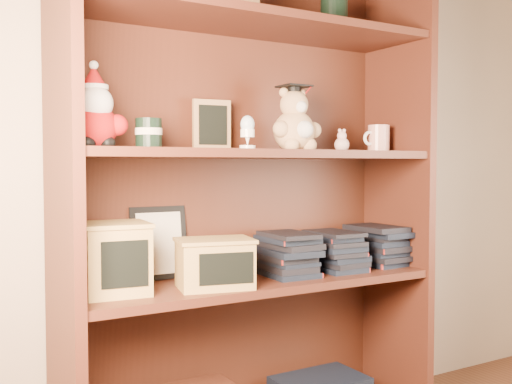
% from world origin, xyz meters
% --- Properties ---
extents(bookcase, '(1.20, 0.35, 1.60)m').
position_xyz_m(bookcase, '(-0.07, 1.36, 0.78)').
color(bookcase, '#4A2115').
rests_on(bookcase, ground).
extents(shelf_lower, '(1.14, 0.33, 0.02)m').
position_xyz_m(shelf_lower, '(-0.07, 1.30, 0.54)').
color(shelf_lower, '#4A2115').
rests_on(shelf_lower, ground).
extents(shelf_upper, '(1.14, 0.33, 0.02)m').
position_xyz_m(shelf_upper, '(-0.07, 1.30, 0.94)').
color(shelf_upper, '#4A2115').
rests_on(shelf_upper, ground).
extents(santa_plush, '(0.17, 0.12, 0.24)m').
position_xyz_m(santa_plush, '(-0.57, 1.30, 1.04)').
color(santa_plush, '#A50F0F').
rests_on(santa_plush, shelf_upper).
extents(teachers_tin, '(0.08, 0.08, 0.08)m').
position_xyz_m(teachers_tin, '(-0.42, 1.30, 0.99)').
color(teachers_tin, black).
rests_on(teachers_tin, shelf_upper).
extents(chalkboard_plaque, '(0.13, 0.07, 0.16)m').
position_xyz_m(chalkboard_plaque, '(-0.17, 1.42, 1.03)').
color(chalkboard_plaque, '#9E7547').
rests_on(chalkboard_plaque, shelf_upper).
extents(egg_cup, '(0.05, 0.05, 0.10)m').
position_xyz_m(egg_cup, '(-0.14, 1.23, 1.00)').
color(egg_cup, white).
rests_on(egg_cup, shelf_upper).
extents(grad_teddy_bear, '(0.18, 0.15, 0.21)m').
position_xyz_m(grad_teddy_bear, '(0.07, 1.30, 1.03)').
color(grad_teddy_bear, tan).
rests_on(grad_teddy_bear, shelf_upper).
extents(pink_figurine, '(0.05, 0.05, 0.08)m').
position_xyz_m(pink_figurine, '(0.26, 1.30, 0.98)').
color(pink_figurine, beige).
rests_on(pink_figurine, shelf_upper).
extents(teacher_mug, '(0.11, 0.07, 0.09)m').
position_xyz_m(teacher_mug, '(0.43, 1.30, 1.00)').
color(teacher_mug, silver).
rests_on(teacher_mug, shelf_upper).
extents(certificate_frame, '(0.18, 0.05, 0.23)m').
position_xyz_m(certificate_frame, '(-0.34, 1.44, 0.66)').
color(certificate_frame, black).
rests_on(certificate_frame, shelf_lower).
extents(treats_box, '(0.20, 0.20, 0.20)m').
position_xyz_m(treats_box, '(-0.52, 1.30, 0.65)').
color(treats_box, tan).
rests_on(treats_box, shelf_lower).
extents(pencils_box, '(0.25, 0.20, 0.14)m').
position_xyz_m(pencils_box, '(-0.25, 1.24, 0.62)').
color(pencils_box, tan).
rests_on(pencils_box, shelf_lower).
extents(book_stack_left, '(0.14, 0.20, 0.13)m').
position_xyz_m(book_stack_left, '(0.05, 1.30, 0.61)').
color(book_stack_left, black).
rests_on(book_stack_left, shelf_lower).
extents(book_stack_mid, '(0.14, 0.20, 0.13)m').
position_xyz_m(book_stack_mid, '(0.24, 1.30, 0.61)').
color(book_stack_mid, black).
rests_on(book_stack_mid, shelf_lower).
extents(book_stack_right, '(0.14, 0.20, 0.13)m').
position_xyz_m(book_stack_right, '(0.43, 1.30, 0.61)').
color(book_stack_right, black).
rests_on(book_stack_right, shelf_lower).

